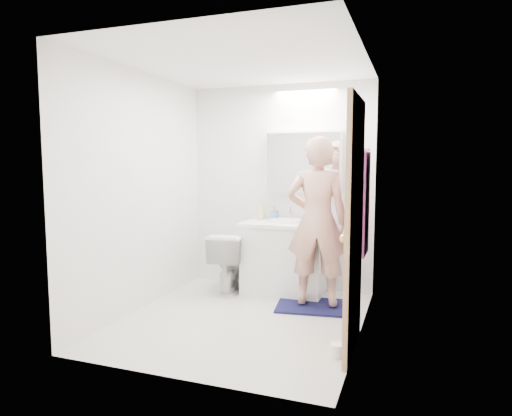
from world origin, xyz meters
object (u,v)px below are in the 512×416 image
at_px(vanity_cabinet, 285,260).
at_px(soap_bottle_b, 274,213).
at_px(medicine_cabinet, 304,162).
at_px(toothbrush_cup, 309,217).
at_px(person, 317,221).
at_px(soap_bottle_a, 260,209).
at_px(toilet_paper_roll, 337,350).
at_px(toilet, 230,261).

height_order(vanity_cabinet, soap_bottle_b, soap_bottle_b).
distance_m(vanity_cabinet, soap_bottle_b, 0.57).
relative_size(medicine_cabinet, toothbrush_cup, 8.47).
distance_m(person, soap_bottle_a, 0.96).
bearing_deg(person, toilet_paper_roll, 101.95).
xyz_separation_m(person, toothbrush_cup, (-0.21, 0.54, -0.03)).
relative_size(person, soap_bottle_a, 7.01).
relative_size(soap_bottle_a, soap_bottle_b, 1.56).
bearing_deg(vanity_cabinet, toilet, -169.55).
bearing_deg(toilet_paper_roll, medicine_cabinet, 112.15).
xyz_separation_m(vanity_cabinet, soap_bottle_b, (-0.18, 0.18, 0.51)).
xyz_separation_m(medicine_cabinet, soap_bottle_b, (-0.34, -0.03, -0.60)).
bearing_deg(medicine_cabinet, soap_bottle_b, -174.94).
distance_m(toilet, toothbrush_cup, 1.04).
bearing_deg(toilet_paper_roll, toilet, 137.09).
height_order(person, soap_bottle_a, person).
height_order(toilet, soap_bottle_a, soap_bottle_a).
xyz_separation_m(medicine_cabinet, person, (0.29, -0.59, -0.60)).
relative_size(medicine_cabinet, person, 0.52).
bearing_deg(toilet_paper_roll, vanity_cabinet, 119.75).
height_order(soap_bottle_b, toilet_paper_roll, soap_bottle_b).
height_order(toilet, toothbrush_cup, toothbrush_cup).
distance_m(toilet, toilet_paper_roll, 2.03).
relative_size(toilet, soap_bottle_a, 2.85).
bearing_deg(person, toilet, -22.00).
relative_size(toilet, soap_bottle_b, 4.44).
bearing_deg(person, toothbrush_cup, -76.66).
relative_size(vanity_cabinet, medicine_cabinet, 1.02).
bearing_deg(soap_bottle_b, toilet_paper_roll, -58.27).
height_order(toothbrush_cup, toilet_paper_roll, toothbrush_cup).
bearing_deg(person, soap_bottle_a, -41.76).
height_order(person, soap_bottle_b, person).
bearing_deg(toothbrush_cup, medicine_cabinet, 147.57).
bearing_deg(person, vanity_cabinet, -48.44).
relative_size(vanity_cabinet, toothbrush_cup, 8.67).
height_order(vanity_cabinet, toilet, vanity_cabinet).
xyz_separation_m(soap_bottle_b, toothbrush_cup, (0.42, -0.02, -0.03)).
bearing_deg(toilet, toilet_paper_roll, 130.84).
bearing_deg(medicine_cabinet, vanity_cabinet, -127.02).
relative_size(medicine_cabinet, soap_bottle_b, 5.64).
height_order(soap_bottle_a, toothbrush_cup, soap_bottle_a).
relative_size(soap_bottle_b, toothbrush_cup, 1.50).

